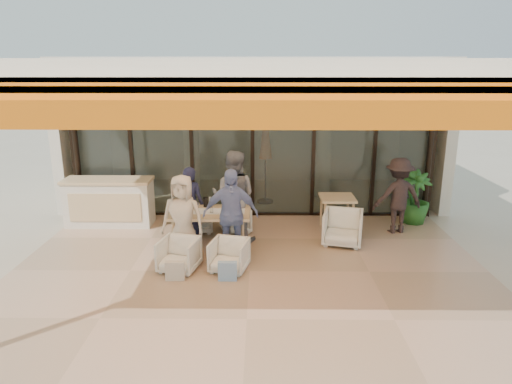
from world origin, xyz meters
TOP-DOWN VIEW (x-y plane):
  - ground at (0.00, 0.00)m, footprint 70.00×70.00m
  - terrace_floor at (0.00, 0.00)m, footprint 8.00×6.00m
  - terrace_structure at (0.00, -0.26)m, footprint 8.00×6.00m
  - glass_storefront at (0.00, 3.00)m, footprint 8.08×0.10m
  - interior_block at (0.01, 5.31)m, footprint 9.05×3.62m
  - host_counter at (-3.05, 2.30)m, footprint 1.85×0.65m
  - dining_table at (-0.77, 1.02)m, footprint 1.50×0.90m
  - chair_far_left at (-1.18, 1.96)m, footprint 0.80×0.76m
  - chair_far_right at (-0.34, 1.96)m, footprint 0.70×0.67m
  - chair_near_left at (-1.18, 0.06)m, footprint 0.72×0.69m
  - chair_near_right at (-0.34, 0.06)m, footprint 0.70×0.67m
  - diner_navy at (-1.18, 1.46)m, footprint 0.61×0.47m
  - diner_grey at (-0.34, 1.46)m, footprint 0.98×0.83m
  - diner_cream at (-1.18, 0.56)m, footprint 0.81×0.59m
  - diner_periwinkle at (-0.34, 0.56)m, footprint 1.00×0.48m
  - tote_bag_cream at (-1.18, -0.34)m, footprint 0.30×0.10m
  - tote_bag_blue at (-0.34, -0.34)m, footprint 0.30×0.10m
  - side_table at (1.76, 2.02)m, footprint 0.70×0.70m
  - side_chair at (1.76, 1.27)m, footprint 0.86×0.83m
  - standing_woman at (2.97, 1.93)m, footprint 1.10×0.74m
  - potted_palm at (3.52, 2.52)m, footprint 0.75×0.75m

SIDE VIEW (x-z plane):
  - ground at x=0.00m, z-range 0.00..0.00m
  - terrace_floor at x=0.00m, z-range 0.00..0.01m
  - tote_bag_cream at x=-1.18m, z-range 0.00..0.34m
  - tote_bag_blue at x=-0.34m, z-range 0.00..0.34m
  - chair_far_right at x=-0.34m, z-range 0.00..0.60m
  - chair_near_right at x=-0.34m, z-range 0.00..0.60m
  - chair_near_left at x=-1.18m, z-range 0.00..0.63m
  - chair_far_left at x=-1.18m, z-range 0.00..0.73m
  - side_chair at x=1.76m, z-range 0.00..0.74m
  - host_counter at x=-3.05m, z-range 0.01..1.05m
  - potted_palm at x=3.52m, z-range 0.00..1.17m
  - side_table at x=1.76m, z-range 0.27..1.01m
  - dining_table at x=-0.77m, z-range 0.22..1.15m
  - diner_navy at x=-1.18m, z-range 0.00..1.49m
  - diner_cream at x=-1.18m, z-range 0.00..1.54m
  - standing_woman at x=2.97m, z-range 0.00..1.58m
  - diner_periwinkle at x=-0.34m, z-range 0.00..1.65m
  - diner_grey at x=-0.34m, z-range 0.00..1.80m
  - glass_storefront at x=0.00m, z-range 0.00..3.20m
  - interior_block at x=0.01m, z-range 0.47..3.99m
  - terrace_structure at x=0.00m, z-range 1.55..4.95m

